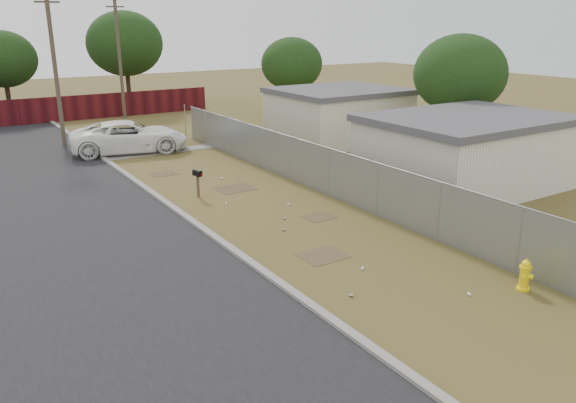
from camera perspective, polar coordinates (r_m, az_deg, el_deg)
ground at (r=21.74m, az=-2.47°, el=-0.69°), size 120.00×120.00×0.00m
street at (r=27.03m, az=-23.96°, el=1.51°), size 15.10×60.00×0.12m
chainlink_fence at (r=23.96m, az=2.72°, el=3.06°), size 0.10×27.06×2.02m
privacy_fence at (r=43.47m, az=-26.92°, el=7.98°), size 30.00×0.12×1.80m
utility_poles at (r=39.14m, az=-23.48°, el=13.17°), size 12.60×8.24×9.00m
houses at (r=29.49m, az=10.90°, el=7.08°), size 9.30×17.24×3.10m
horizon_trees at (r=42.94m, az=-18.11°, el=13.94°), size 33.32×31.94×7.78m
fire_hydrant at (r=16.40m, az=22.93°, el=-6.93°), size 0.48×0.48×0.90m
mailbox at (r=23.16m, az=-9.18°, el=2.63°), size 0.28×0.51×1.16m
pickup_truck at (r=32.21m, az=-15.80°, el=6.36°), size 6.74×4.20×1.74m
scattered_litter at (r=19.48m, az=1.06°, el=-2.78°), size 2.91×14.01×0.07m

